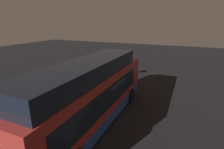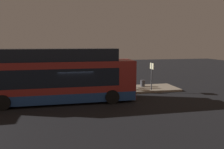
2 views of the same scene
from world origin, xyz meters
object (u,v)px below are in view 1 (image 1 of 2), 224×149
bus_lead (92,97)px  suitcase (104,79)px  sign_post (116,64)px  passenger_with_bags (85,86)px  passenger_boarding (103,76)px  passenger_waiting (91,74)px  trash_bin (101,75)px

bus_lead → suitcase: 7.35m
bus_lead → sign_post: (8.46, 1.89, 0.00)m
passenger_with_bags → sign_post: size_ratio=0.65×
bus_lead → passenger_boarding: (6.22, 2.31, -0.81)m
passenger_boarding → sign_post: (2.23, -0.43, 0.81)m
passenger_with_bags → sign_post: 5.55m
passenger_boarding → suitcase: (0.55, 0.26, -0.49)m
passenger_waiting → trash_bin: passenger_waiting is taller
trash_bin → sign_post: bearing=-83.4°
bus_lead → passenger_waiting: size_ratio=6.50×
suitcase → passenger_boarding: bearing=-154.8°
bus_lead → suitcase: bus_lead is taller
passenger_waiting → sign_post: 3.06m
passenger_with_bags → trash_bin: bearing=72.0°
passenger_with_bags → sign_post: bearing=53.1°
passenger_waiting → trash_bin: 2.30m
passenger_with_bags → trash_bin: size_ratio=2.56×
suitcase → trash_bin: bearing=36.5°
bus_lead → passenger_with_bags: (2.99, 2.43, -0.76)m
trash_bin → suitcase: bearing=-143.5°
passenger_boarding → passenger_waiting: 1.37m
passenger_with_bags → suitcase: passenger_with_bags is taller
suitcase → sign_post: sign_post is taller
passenger_boarding → passenger_waiting: size_ratio=0.87×
sign_post → passenger_with_bags: bearing=174.3°
sign_post → passenger_waiting: bearing=143.4°
suitcase → passenger_with_bags: bearing=-177.9°
passenger_boarding → trash_bin: bearing=72.5°
passenger_waiting → sign_post: bearing=124.6°
passenger_with_bags → suitcase: size_ratio=1.69×
sign_post → trash_bin: 2.25m
passenger_boarding → trash_bin: size_ratio=2.44×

